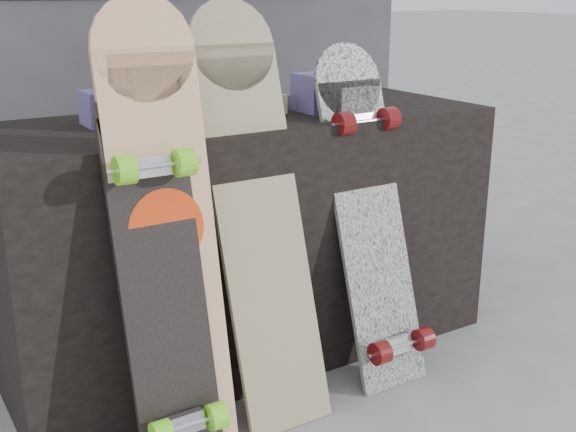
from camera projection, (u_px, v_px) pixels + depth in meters
ground at (331, 413)px, 2.10m from camera, size 60.00×60.00×0.00m
vendor_table at (246, 236)px, 2.39m from camera, size 1.60×0.60×0.80m
booth at (141, 9)px, 2.86m from camera, size 2.40×0.22×2.20m
merch_box_purple at (115, 107)px, 2.11m from camera, size 0.18×0.12×0.10m
merch_box_small at (320, 92)px, 2.34m from camera, size 0.14×0.14×0.12m
merch_box_flat at (250, 105)px, 2.28m from camera, size 0.22×0.10×0.06m
longboard_geisha at (165, 221)px, 1.82m from camera, size 0.27×0.23×1.18m
longboard_celtic at (256, 201)px, 2.00m from camera, size 0.26×0.37×1.16m
longboard_cascadia at (371, 210)px, 2.21m from camera, size 0.24×0.39×1.03m
skateboard_dark at (162, 269)px, 1.80m from camera, size 0.22×0.29×1.00m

